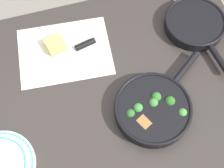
% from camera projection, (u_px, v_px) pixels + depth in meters
% --- Properties ---
extents(ground_plane, '(14.00, 14.00, 0.00)m').
position_uv_depth(ground_plane, '(112.00, 139.00, 1.85)').
color(ground_plane, slate).
extents(dining_table_red, '(1.14, 0.86, 0.74)m').
position_uv_depth(dining_table_red, '(112.00, 95.00, 1.26)').
color(dining_table_red, '#2D2826').
rests_on(dining_table_red, ground_plane).
extents(skillet_broccoli, '(0.38, 0.32, 0.06)m').
position_uv_depth(skillet_broccoli, '(154.00, 108.00, 1.11)').
color(skillet_broccoli, black).
rests_on(skillet_broccoli, dining_table_red).
extents(skillet_eggs, '(0.25, 0.38, 0.05)m').
position_uv_depth(skillet_eggs, '(195.00, 24.00, 1.27)').
color(skillet_eggs, black).
rests_on(skillet_eggs, dining_table_red).
extents(wooden_spoon, '(0.04, 0.38, 0.02)m').
position_uv_depth(wooden_spoon, '(177.00, 3.00, 1.34)').
color(wooden_spoon, tan).
rests_on(wooden_spoon, dining_table_red).
extents(parchment_sheet, '(0.39, 0.31, 0.00)m').
position_uv_depth(parchment_sheet, '(65.00, 52.00, 1.24)').
color(parchment_sheet, beige).
rests_on(parchment_sheet, dining_table_red).
extents(grater_knife, '(0.27, 0.08, 0.02)m').
position_uv_depth(grater_knife, '(73.00, 50.00, 1.24)').
color(grater_knife, silver).
rests_on(grater_knife, dining_table_red).
extents(cheese_block, '(0.09, 0.08, 0.04)m').
position_uv_depth(cheese_block, '(55.00, 45.00, 1.24)').
color(cheese_block, '#E0C15B').
rests_on(cheese_block, dining_table_red).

